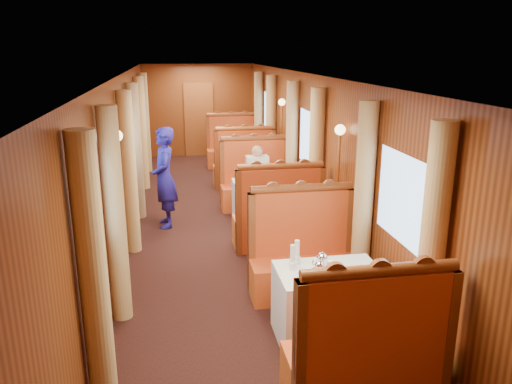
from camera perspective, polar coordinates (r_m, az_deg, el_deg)
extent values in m
cube|color=brown|center=(14.00, -6.53, 8.21)|extent=(0.80, 0.04, 2.00)
cube|color=white|center=(5.27, 8.25, -12.60)|extent=(1.05, 0.72, 0.75)
cube|color=#B12313|center=(4.59, 11.95, -19.76)|extent=(1.30, 0.55, 0.45)
cube|color=#B12313|center=(4.09, 13.59, -14.31)|extent=(1.30, 0.12, 0.80)
cylinder|color=brown|center=(3.89, 14.01, -8.69)|extent=(1.23, 0.10, 0.10)
cube|color=#B12313|center=(6.14, 5.49, -9.69)|extent=(1.30, 0.55, 0.45)
cube|color=#B12313|center=(6.10, 5.13, -3.53)|extent=(1.30, 0.12, 0.80)
cylinder|color=brown|center=(5.96, 5.23, 0.46)|extent=(1.23, 0.10, 0.10)
cube|color=white|center=(8.41, 1.06, -1.33)|extent=(1.05, 0.72, 0.75)
cube|color=#B12313|center=(7.58, 2.38, -4.53)|extent=(1.30, 0.55, 0.45)
cube|color=#B12313|center=(7.18, 2.79, -0.45)|extent=(1.30, 0.12, 0.80)
cylinder|color=brown|center=(7.07, 2.84, 2.98)|extent=(1.23, 0.10, 0.10)
cube|color=#B12313|center=(9.35, -0.01, -0.49)|extent=(1.30, 0.55, 0.45)
cube|color=#B12313|center=(9.39, -0.23, 3.54)|extent=(1.30, 0.12, 0.80)
cylinder|color=brown|center=(9.31, -0.23, 6.18)|extent=(1.23, 0.10, 0.10)
cube|color=white|center=(11.75, -2.08, 3.71)|extent=(1.05, 0.72, 0.75)
cube|color=#B12313|center=(10.87, -1.41, 1.88)|extent=(1.30, 0.55, 0.45)
cube|color=#B12313|center=(10.53, -1.27, 4.90)|extent=(1.30, 0.12, 0.80)
cylinder|color=brown|center=(10.45, -1.28, 7.26)|extent=(1.23, 0.10, 0.10)
cube|color=#B12313|center=(12.71, -2.64, 3.95)|extent=(1.30, 0.55, 0.45)
cube|color=#B12313|center=(12.80, -2.79, 6.88)|extent=(1.30, 0.12, 0.80)
cylinder|color=brown|center=(12.74, -2.82, 8.84)|extent=(1.23, 0.10, 0.10)
cube|color=silver|center=(4.98, 7.23, -9.39)|extent=(0.40, 0.34, 0.01)
cylinder|color=white|center=(5.12, 11.94, -8.87)|extent=(0.23, 0.23, 0.01)
cylinder|color=white|center=(5.07, 4.19, -8.41)|extent=(0.08, 0.08, 0.08)
cylinder|color=white|center=(5.01, 4.22, -7.03)|extent=(0.05, 0.05, 0.18)
cylinder|color=white|center=(5.19, 4.67, -7.82)|extent=(0.08, 0.08, 0.08)
cylinder|color=white|center=(5.13, 4.71, -6.46)|extent=(0.05, 0.05, 0.18)
cylinder|color=silver|center=(8.30, 1.14, 1.64)|extent=(0.06, 0.06, 0.14)
cylinder|color=silver|center=(11.65, -2.20, 5.83)|extent=(0.06, 0.06, 0.14)
cylinder|color=tan|center=(4.04, -18.04, -9.85)|extent=(0.22, 0.22, 2.35)
cylinder|color=tan|center=(5.48, -15.83, -2.78)|extent=(0.22, 0.22, 2.35)
cylinder|color=tan|center=(4.52, 19.39, -7.18)|extent=(0.22, 0.22, 2.35)
cylinder|color=tan|center=(5.84, 12.16, -1.36)|extent=(0.22, 0.22, 2.35)
cylinder|color=tan|center=(7.34, -14.33, 2.06)|extent=(0.22, 0.22, 2.35)
cylinder|color=tan|center=(8.86, -13.59, 4.46)|extent=(0.22, 0.22, 2.35)
cylinder|color=tan|center=(7.61, 6.85, 2.94)|extent=(0.22, 0.22, 2.35)
cylinder|color=tan|center=(9.08, 4.11, 5.15)|extent=(0.22, 0.22, 2.35)
cylinder|color=tan|center=(10.76, -12.95, 6.50)|extent=(0.22, 0.22, 2.35)
cylinder|color=tan|center=(12.30, -12.58, 7.68)|extent=(0.22, 0.22, 2.35)
cylinder|color=tan|center=(10.95, 1.72, 7.06)|extent=(0.22, 0.22, 2.35)
cylinder|color=tan|center=(12.47, 0.31, 8.16)|extent=(0.22, 0.22, 2.35)
cylinder|color=#BF8C3F|center=(6.47, -14.99, -2.14)|extent=(0.04, 0.04, 1.85)
sphere|color=#FFD18C|center=(6.25, -15.62, 6.20)|extent=(0.14, 0.14, 0.14)
cylinder|color=#BF8C3F|center=(6.79, 9.22, -0.96)|extent=(0.04, 0.04, 1.85)
sphere|color=#FFD18C|center=(6.57, 9.60, 7.03)|extent=(0.14, 0.14, 0.14)
cylinder|color=#BF8C3F|center=(9.85, -13.26, 4.15)|extent=(0.04, 0.04, 1.85)
sphere|color=#FFD18C|center=(9.71, -13.63, 9.66)|extent=(0.14, 0.14, 0.14)
cylinder|color=#BF8C3F|center=(10.06, 2.89, 4.79)|extent=(0.04, 0.04, 1.85)
sphere|color=#FFD18C|center=(9.92, 2.97, 10.21)|extent=(0.14, 0.14, 0.14)
imported|color=navy|center=(8.37, -10.41, 1.62)|extent=(0.46, 0.65, 1.67)
cube|color=beige|center=(9.08, 0.13, 2.45)|extent=(0.40, 0.24, 0.55)
sphere|color=tan|center=(9.01, 0.13, 4.68)|extent=(0.20, 0.20, 0.20)
cube|color=beige|center=(8.98, 0.31, 0.77)|extent=(0.36, 0.30, 0.14)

